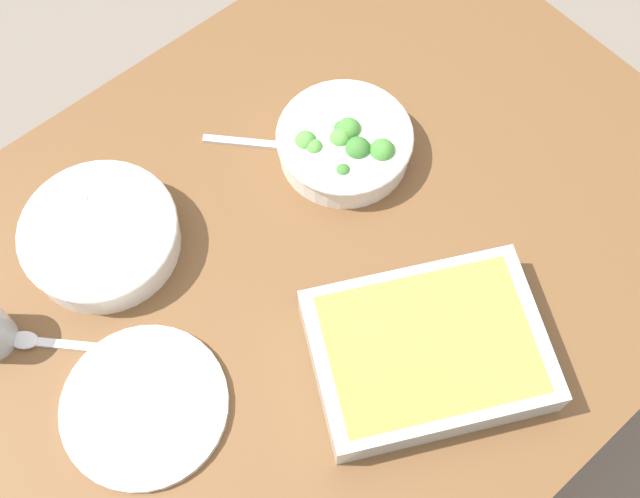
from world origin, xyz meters
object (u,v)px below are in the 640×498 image
stew_bowl (101,235)px  spoon_spare (55,343)px  side_plate (145,406)px  spoon_by_broccoli (276,145)px  baking_dish (426,351)px  spoon_by_stew (102,271)px  broccoli_bowl (345,142)px

stew_bowl → spoon_spare: 0.16m
stew_bowl → side_plate: stew_bowl is taller
spoon_by_broccoli → spoon_spare: same height
baking_dish → side_plate: (0.32, -0.19, -0.03)m
spoon_by_broccoli → spoon_spare: (0.43, 0.05, 0.00)m
spoon_spare → spoon_by_stew: bearing=-156.4°
stew_bowl → spoon_spare: stew_bowl is taller
stew_bowl → spoon_by_broccoli: size_ratio=1.58×
stew_bowl → baking_dish: bearing=118.2°
broccoli_bowl → baking_dish: size_ratio=0.56×
spoon_by_broccoli → spoon_spare: 0.43m
side_plate → spoon_by_broccoli: size_ratio=1.55×
broccoli_bowl → spoon_by_broccoli: broccoli_bowl is taller
broccoli_bowl → side_plate: broccoli_bowl is taller
side_plate → broccoli_bowl: bearing=-165.0°
baking_dish → spoon_by_stew: bearing=-56.9°
baking_dish → spoon_spare: size_ratio=2.62×
spoon_by_stew → spoon_spare: 0.12m
spoon_by_stew → spoon_by_broccoli: same height
side_plate → spoon_by_stew: (-0.07, -0.20, -0.00)m
broccoli_bowl → spoon_spare: bearing=-3.1°
baking_dish → side_plate: size_ratio=1.67×
spoon_spare → broccoli_bowl: bearing=176.9°
spoon_by_stew → stew_bowl: bearing=-130.3°
broccoli_bowl → side_plate: (0.46, 0.12, -0.02)m
spoon_by_stew → spoon_spare: size_ratio=1.04×
baking_dish → spoon_by_broccoli: (-0.07, -0.39, -0.03)m
baking_dish → spoon_spare: 0.50m
stew_bowl → spoon_by_stew: size_ratio=1.53×
baking_dish → side_plate: bearing=-30.9°
stew_bowl → side_plate: (0.09, 0.23, -0.03)m
spoon_spare → stew_bowl: bearing=-149.5°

